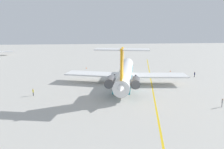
% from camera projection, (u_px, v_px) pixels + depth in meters
% --- Properties ---
extents(ground, '(329.45, 329.45, 0.00)m').
position_uv_depth(ground, '(162.00, 85.00, 65.74)').
color(ground, '#B7B5AD').
extents(main_jetliner, '(41.24, 36.78, 12.11)m').
position_uv_depth(main_jetliner, '(125.00, 73.00, 65.57)').
color(main_jetliner, white).
rests_on(main_jetliner, ground).
extents(ground_crew_near_nose, '(0.35, 0.33, 1.78)m').
position_uv_depth(ground_crew_near_nose, '(33.00, 91.00, 55.16)').
color(ground_crew_near_nose, black).
rests_on(ground_crew_near_nose, ground).
extents(ground_crew_near_tail, '(0.40, 0.29, 1.81)m').
position_uv_depth(ground_crew_near_tail, '(222.00, 102.00, 47.32)').
color(ground_crew_near_tail, black).
rests_on(ground_crew_near_tail, ground).
extents(ground_crew_portside, '(0.28, 0.43, 1.76)m').
position_uv_depth(ground_crew_portside, '(195.00, 74.00, 75.98)').
color(ground_crew_portside, black).
rests_on(ground_crew_portside, ground).
extents(safety_cone_nose, '(0.40, 0.40, 0.55)m').
position_uv_depth(safety_cone_nose, '(86.00, 68.00, 91.30)').
color(safety_cone_nose, '#EA590F').
rests_on(safety_cone_nose, ground).
extents(safety_cone_wingtip, '(0.40, 0.40, 0.55)m').
position_uv_depth(safety_cone_wingtip, '(170.00, 71.00, 84.94)').
color(safety_cone_wingtip, '#EA590F').
rests_on(safety_cone_wingtip, ground).
extents(taxiway_centreline, '(97.52, 23.66, 0.01)m').
position_uv_depth(taxiway_centreline, '(151.00, 83.00, 68.24)').
color(taxiway_centreline, gold).
rests_on(taxiway_centreline, ground).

